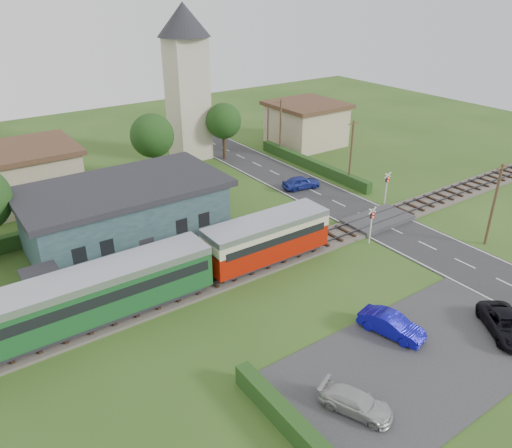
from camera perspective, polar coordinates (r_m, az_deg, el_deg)
ground at (r=38.83m, az=5.84°, el=-4.55°), size 120.00×120.00×0.00m
railway_track at (r=40.08m, az=4.00°, el=-3.22°), size 76.00×3.20×0.49m
road at (r=45.29m, az=15.54°, el=-0.66°), size 6.00×70.00×0.05m
car_park at (r=31.41m, az=18.35°, el=-14.31°), size 17.00×9.00×0.08m
crossing_deck at (r=46.34m, az=13.71°, el=0.47°), size 6.20×3.40×0.45m
platform at (r=37.95m, az=-11.05°, el=-5.33°), size 30.00×3.00×0.45m
equipment_hut at (r=35.37m, az=-23.13°, el=-6.80°), size 2.30×2.30×2.55m
station_building at (r=41.62m, az=-14.70°, el=1.08°), size 16.00×9.00×5.30m
train at (r=32.32m, az=-23.95°, el=-9.37°), size 43.20×2.90×3.40m
church_tower at (r=60.30m, az=-7.98°, el=16.87°), size 6.00×6.00×17.60m
house_west at (r=53.24m, az=-25.32°, el=5.04°), size 10.80×8.80×5.50m
house_east at (r=66.84m, az=5.76°, el=11.37°), size 8.80×8.80×5.50m
hedge_carpark at (r=25.71m, az=4.33°, el=-22.09°), size 0.80×9.00×1.20m
hedge_roadside at (r=58.06m, az=6.38°, el=6.77°), size 0.80×18.00×1.20m
hedge_station at (r=46.37m, az=-16.46°, el=0.72°), size 22.00×0.80×1.30m
tree_b at (r=54.09m, az=-11.79°, el=9.84°), size 4.60×4.60×7.34m
tree_c at (r=60.31m, az=-3.72°, el=11.64°), size 4.20×4.20×6.78m
utility_pole_b at (r=44.13m, az=25.54°, el=2.08°), size 1.40×0.22×7.00m
utility_pole_c at (r=53.00m, az=10.81°, el=8.02°), size 1.40×0.22×7.00m
utility_pole_d at (r=61.58m, az=2.81°, el=10.99°), size 1.40×0.22×7.00m
crossing_signal_near at (r=41.63m, az=13.07°, el=0.43°), size 0.84×0.28×3.28m
crossing_signal_far at (r=49.55m, az=14.73°, el=4.49°), size 0.84×0.28×3.28m
streetlamp_east at (r=66.63m, az=1.38°, el=11.67°), size 0.30×0.30×5.15m
car_on_road at (r=52.33m, az=5.18°, el=4.76°), size 4.20×2.38×1.35m
car_park_blue at (r=32.21m, az=15.22°, el=-11.05°), size 2.40×4.31×1.35m
car_park_silver at (r=27.11m, az=11.34°, el=-19.36°), size 2.94×4.10×1.10m
car_park_dark at (r=34.76m, az=26.71°, el=-10.25°), size 4.36×5.02×1.28m
pedestrian_near at (r=40.59m, az=-2.29°, el=-1.04°), size 0.58×0.42×1.49m
pedestrian_far at (r=35.70m, az=-20.10°, el=-6.71°), size 0.85×0.99×1.75m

